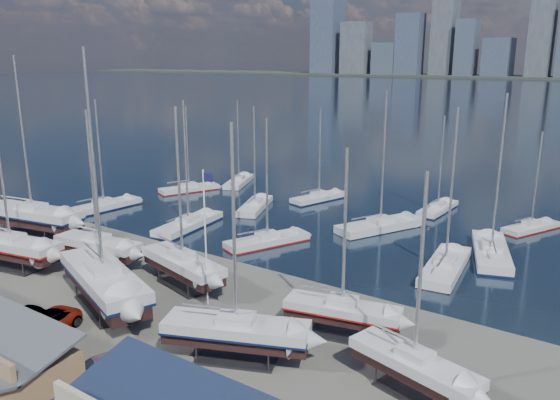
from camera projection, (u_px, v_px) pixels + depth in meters
The scene contains 25 objects.
ground at pixel (167, 300), 44.34m from camera, with size 1400.00×1400.00×0.00m, color #605E59.
sailboat_cradle_0 at pixel (33, 215), 60.11m from camera, with size 12.54×5.57×19.33m.
sailboat_cradle_1 at pixel (11, 246), 50.60m from camera, with size 10.74×4.85×16.72m.
sailboat_cradle_2 at pixel (98, 245), 51.23m from camera, with size 9.16×3.54×14.67m.
sailboat_cradle_3 at pixel (104, 281), 42.34m from camera, with size 12.89×7.64×19.83m.
sailboat_cradle_4 at pixel (183, 264), 46.41m from camera, with size 9.72×4.72×15.34m.
sailboat_cradle_5 at pixel (236, 331), 35.00m from camera, with size 9.83×6.13×15.45m.
sailboat_cradle_6 at pixel (342, 311), 38.02m from camera, with size 8.48×3.98×13.43m.
sailboat_cradle_7 at pixel (414, 365), 31.28m from camera, with size 8.33×4.19×13.32m.
sailboat_moored_0 at pixel (104, 207), 70.66m from camera, with size 3.69×10.10×14.77m.
sailboat_moored_1 at pixel (189, 190), 80.35m from camera, with size 5.77×9.02×13.11m.
sailboat_moored_2 at pixel (239, 182), 84.93m from camera, with size 5.79×9.25×13.56m.
sailboat_moored_3 at pixel (189, 226), 62.96m from camera, with size 4.16×10.52×15.30m.
sailboat_moored_4 at pixel (255, 207), 70.82m from camera, with size 5.80×9.48×13.87m.
sailboat_moored_5 at pixel (319, 199), 75.14m from camera, with size 4.83×9.17×13.20m.
sailboat_moored_6 at pixel (267, 242), 57.33m from camera, with size 6.07×9.59×13.93m.
sailboat_moored_7 at pixel (380, 227), 62.25m from camera, with size 7.45×11.15×16.46m.
sailboat_moored_8 at pixel (438, 209), 69.72m from camera, with size 2.71×8.65×12.81m.
sailboat_moored_9 at pixel (445, 268), 50.10m from camera, with size 4.15×10.67×15.70m.
sailboat_moored_10 at pixel (491, 254), 53.76m from camera, with size 6.48×11.59×16.71m.
sailboat_moored_11 at pixel (531, 228), 61.98m from camera, with size 5.34×8.11×11.83m.
car_b at pixel (33, 321), 39.03m from camera, with size 1.66×4.77×1.57m, color gray.
car_c at pixel (43, 326), 38.35m from camera, with size 2.57×5.57×1.55m, color gray.
car_d at pixel (97, 369), 33.30m from camera, with size 1.83×4.50×1.31m, color gray.
flagpole at pixel (206, 230), 41.96m from camera, with size 0.97×0.12×10.95m.
Camera 1 is at (30.77, -38.44, 18.99)m, focal length 35.00 mm.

